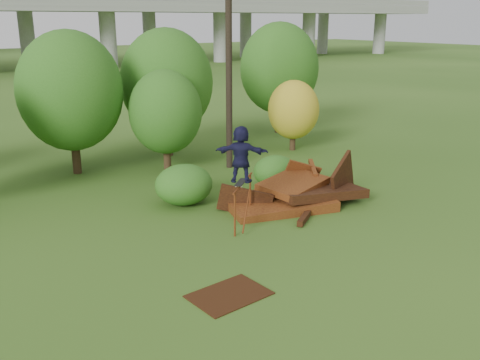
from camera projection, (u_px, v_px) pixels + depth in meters
ground at (300, 242)px, 16.01m from camera, size 240.00×240.00×0.00m
scrap_pile at (296, 195)px, 19.19m from camera, size 5.72×3.52×2.19m
grind_rail at (243, 194)px, 17.11m from camera, size 1.82×1.58×1.45m
skateboard at (241, 182)px, 16.74m from camera, size 0.77×0.71×0.09m
skater at (241, 154)px, 16.48m from camera, size 1.56×1.53×1.79m
flat_plate at (229, 295)px, 12.94m from camera, size 1.93×1.45×0.03m
tree_1 at (70, 91)px, 22.18m from camera, size 4.35×4.35×6.05m
tree_2 at (165, 112)px, 22.79m from camera, size 3.13×3.13×4.42m
tree_3 at (167, 82)px, 25.20m from camera, size 4.37×4.37×6.07m
tree_4 at (293, 110)px, 26.70m from camera, size 2.56×2.56×3.54m
tree_5 at (279, 68)px, 30.46m from camera, size 4.48×4.48×6.30m
shrub_left at (184, 185)px, 19.14m from camera, size 2.11×1.95×1.46m
shrub_right at (275, 171)px, 21.14m from camera, size 1.79×1.64×1.27m
utility_pole at (229, 65)px, 22.81m from camera, size 1.40×0.28×8.94m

